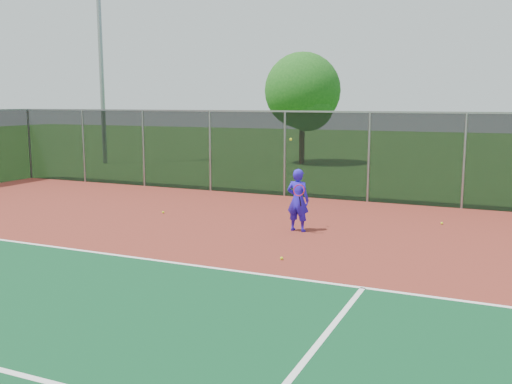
# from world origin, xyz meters

# --- Properties ---
(ground) EXTENTS (120.00, 120.00, 0.00)m
(ground) POSITION_xyz_m (0.00, 0.00, 0.00)
(ground) COLOR #265718
(ground) RESTS_ON ground
(court_apron) EXTENTS (30.00, 20.00, 0.02)m
(court_apron) POSITION_xyz_m (0.00, 2.00, 0.01)
(court_apron) COLOR maroon
(court_apron) RESTS_ON ground
(fence_back) EXTENTS (30.00, 0.06, 3.03)m
(fence_back) POSITION_xyz_m (0.00, 12.00, 1.56)
(fence_back) COLOR black
(fence_back) RESTS_ON court_apron
(tennis_player) EXTENTS (0.61, 0.62, 2.41)m
(tennis_player) POSITION_xyz_m (-0.65, 6.88, 0.84)
(tennis_player) COLOR #2716D7
(tennis_player) RESTS_ON court_apron
(practice_ball_0) EXTENTS (0.07, 0.07, 0.07)m
(practice_ball_0) POSITION_xyz_m (-0.03, 4.15, 0.06)
(practice_ball_0) COLOR #C2D819
(practice_ball_0) RESTS_ON court_apron
(practice_ball_3) EXTENTS (0.07, 0.07, 0.07)m
(practice_ball_3) POSITION_xyz_m (-5.17, 7.46, 0.06)
(practice_ball_3) COLOR #C2D819
(practice_ball_3) RESTS_ON court_apron
(practice_ball_5) EXTENTS (0.07, 0.07, 0.07)m
(practice_ball_5) POSITION_xyz_m (2.70, 9.24, 0.06)
(practice_ball_5) COLOR #C2D819
(practice_ball_5) RESTS_ON court_apron
(floodlight_nw) EXTENTS (0.90, 0.40, 12.83)m
(floodlight_nw) POSITION_xyz_m (-16.02, 18.34, 7.20)
(floodlight_nw) COLOR gray
(floodlight_nw) RESTS_ON ground
(tree_back_left) EXTENTS (4.08, 4.08, 5.99)m
(tree_back_left) POSITION_xyz_m (-5.98, 22.50, 3.76)
(tree_back_left) COLOR #3C2316
(tree_back_left) RESTS_ON ground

